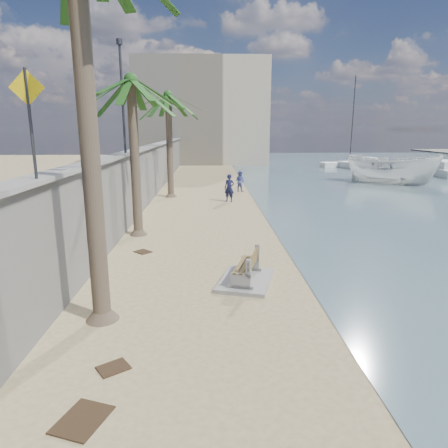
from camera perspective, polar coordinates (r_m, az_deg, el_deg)
name	(u,v)px	position (r m, az deg, el deg)	size (l,w,h in m)	color
ground_plane	(259,351)	(9.15, 4.98, -17.68)	(140.00, 140.00, 0.00)	tan
seawall	(149,173)	(28.24, -10.64, 7.11)	(0.45, 70.00, 3.50)	gray
wall_cap	(148,147)	(28.11, -10.80, 10.76)	(0.80, 70.00, 0.12)	gray
end_building	(202,113)	(59.83, -3.13, 15.53)	(18.00, 12.00, 14.00)	#B7AA93
bench_far	(246,270)	(12.63, 3.14, -6.58)	(2.08, 2.57, 0.94)	gray
palm_mid	(131,82)	(18.24, -13.16, 19.15)	(5.00, 5.00, 7.64)	brown
palm_back	(168,97)	(28.61, -8.00, 17.59)	(5.00, 5.00, 7.89)	brown
pedestrian_sign	(29,109)	(10.09, -26.08, 14.58)	(0.78, 0.07, 2.40)	#2D2D33
streetlight	(122,87)	(20.28, -14.39, 18.43)	(0.28, 0.28, 5.12)	#2D2D33
person_a	(229,186)	(26.60, 0.77, 5.45)	(0.76, 0.51, 2.10)	#151739
person_b	(240,180)	(31.13, 2.28, 6.29)	(0.85, 0.66, 1.77)	#475093
boat_cruiser	(391,168)	(38.58, 22.80, 7.41)	(3.07, 3.16, 3.61)	silver
yacht_near	(443,171)	(49.91, 28.81, 6.71)	(11.28, 3.16, 1.50)	silver
yacht_far	(365,167)	(50.91, 19.44, 7.69)	(7.65, 2.14, 1.50)	silver
sailboat_west	(350,164)	(54.61, 17.49, 8.15)	(7.63, 2.77, 11.30)	silver
debris_a	(82,420)	(7.75, -19.59, -24.83)	(0.89, 0.71, 0.03)	#382616
debris_b	(114,368)	(8.86, -15.51, -19.17)	(0.59, 0.47, 0.03)	#382616
debris_c	(143,252)	(16.07, -11.53, -3.91)	(0.62, 0.49, 0.03)	#382616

